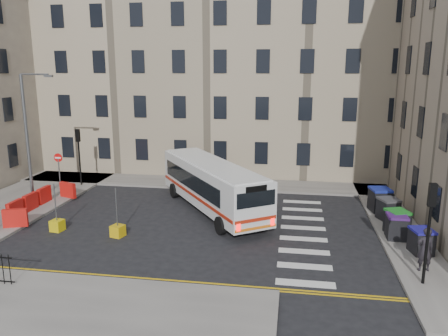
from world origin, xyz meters
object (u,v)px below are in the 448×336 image
(wheelie_bin_b, at_px, (396,226))
(bollard_chevron, at_px, (118,231))
(bus, at_px, (212,184))
(wheelie_bin_d, at_px, (388,209))
(pedestrian, at_px, (425,249))
(wheelie_bin_c, at_px, (397,222))
(wheelie_bin_a, at_px, (421,241))
(bollard_yellow, at_px, (57,225))
(streetlamp, at_px, (27,137))
(wheelie_bin_e, at_px, (380,200))

(wheelie_bin_b, height_order, bollard_chevron, wheelie_bin_b)
(bus, distance_m, wheelie_bin_d, 10.21)
(pedestrian, bearing_deg, bollard_chevron, -18.13)
(wheelie_bin_c, bearing_deg, wheelie_bin_a, -96.83)
(wheelie_bin_a, distance_m, bollard_yellow, 18.29)
(streetlamp, height_order, wheelie_bin_d, streetlamp)
(streetlamp, height_order, wheelie_bin_a, streetlamp)
(streetlamp, relative_size, bollard_yellow, 13.57)
(streetlamp, height_order, bollard_chevron, streetlamp)
(streetlamp, bearing_deg, wheelie_bin_b, -7.18)
(wheelie_bin_d, relative_size, pedestrian, 0.73)
(wheelie_bin_d, height_order, bollard_chevron, wheelie_bin_d)
(wheelie_bin_b, bearing_deg, bus, 163.09)
(bus, height_order, bollard_yellow, bus)
(wheelie_bin_e, height_order, bollard_yellow, wheelie_bin_e)
(wheelie_bin_d, bearing_deg, pedestrian, -109.47)
(bus, height_order, wheelie_bin_c, bus)
(bus, xyz_separation_m, pedestrian, (10.36, -6.88, -0.59))
(wheelie_bin_c, xyz_separation_m, bollard_yellow, (-17.71, -2.07, -0.48))
(wheelie_bin_c, height_order, wheelie_bin_d, wheelie_bin_c)
(wheelie_bin_b, relative_size, wheelie_bin_c, 0.87)
(wheelie_bin_a, height_order, pedestrian, pedestrian)
(pedestrian, bearing_deg, wheelie_bin_b, -94.87)
(wheelie_bin_e, bearing_deg, bollard_yellow, -172.08)
(streetlamp, distance_m, bus, 11.86)
(wheelie_bin_d, bearing_deg, wheelie_bin_b, -114.33)
(wheelie_bin_b, distance_m, wheelie_bin_d, 2.85)
(wheelie_bin_c, distance_m, wheelie_bin_e, 3.74)
(wheelie_bin_e, height_order, bollard_chevron, wheelie_bin_e)
(pedestrian, bearing_deg, bus, -44.07)
(wheelie_bin_c, distance_m, wheelie_bin_d, 2.20)
(wheelie_bin_a, relative_size, wheelie_bin_d, 0.88)
(pedestrian, relative_size, bollard_yellow, 3.18)
(wheelie_bin_a, bearing_deg, streetlamp, 157.04)
(wheelie_bin_a, relative_size, wheelie_bin_e, 0.85)
(streetlamp, bearing_deg, bollard_yellow, -45.83)
(bus, relative_size, bollard_chevron, 17.03)
(wheelie_bin_d, bearing_deg, streetlamp, 159.08)
(wheelie_bin_a, xyz_separation_m, wheelie_bin_e, (-0.77, 6.10, 0.12))
(streetlamp, distance_m, wheelie_bin_e, 21.87)
(bus, bearing_deg, wheelie_bin_b, -52.76)
(wheelie_bin_b, xyz_separation_m, pedestrian, (0.35, -3.59, 0.34))
(wheelie_bin_b, xyz_separation_m, wheelie_bin_e, (-0.03, 4.38, 0.09))
(wheelie_bin_e, distance_m, bollard_yellow, 18.45)
(wheelie_bin_b, distance_m, bollard_yellow, 17.61)
(bus, relative_size, pedestrian, 5.36)
(wheelie_bin_b, bearing_deg, streetlamp, 174.09)
(wheelie_bin_c, height_order, bollard_chevron, wheelie_bin_c)
(bollard_yellow, bearing_deg, bus, 31.95)
(wheelie_bin_b, height_order, bollard_yellow, wheelie_bin_b)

